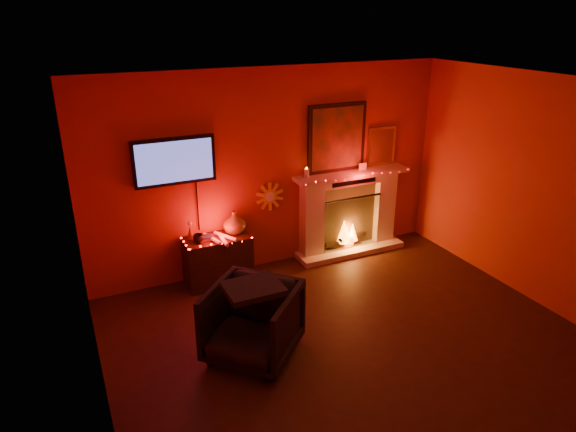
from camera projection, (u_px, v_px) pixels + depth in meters
name	position (u px, v px, depth m)	size (l,w,h in m)	color
room	(380.00, 243.00, 4.71)	(5.00, 5.00, 5.00)	black
fireplace	(348.00, 205.00, 7.40)	(1.72, 0.40, 2.18)	beige
tv	(174.00, 161.00, 6.16)	(1.00, 0.07, 1.24)	black
sunburst_clock	(270.00, 197.00, 6.91)	(0.40, 0.03, 0.40)	yellow
console_table	(219.00, 256.00, 6.64)	(0.84, 0.55, 0.94)	black
armchair	(252.00, 323.00, 5.20)	(0.84, 0.87, 0.79)	black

